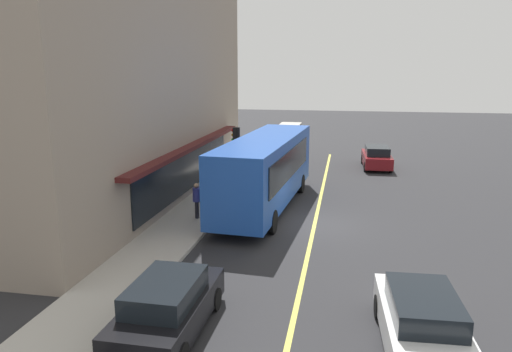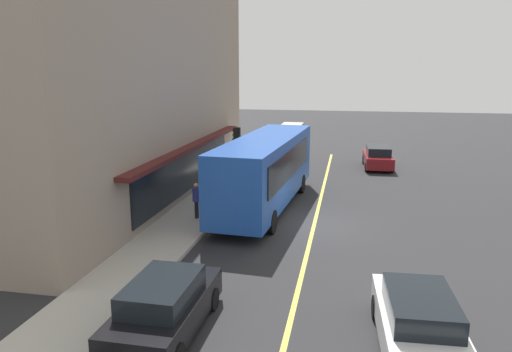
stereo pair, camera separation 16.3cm
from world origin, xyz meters
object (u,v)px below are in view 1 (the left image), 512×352
traffic_light (236,141)px  car_black (168,307)px  car_white (421,322)px  pedestrian_mid_block (197,197)px  car_maroon (377,157)px  bus (266,168)px

traffic_light → car_black: (-16.71, -2.05, -1.79)m
car_white → pedestrian_mid_block: pedestrian_mid_block is taller
car_maroon → bus: bearing=152.2°
bus → traffic_light: 5.58m
car_maroon → traffic_light: bearing=126.5°
car_white → bus: bearing=26.7°
traffic_light → car_black: bearing=-173.0°
bus → traffic_light: bus is taller
pedestrian_mid_block → bus: bearing=-45.1°
car_black → car_white: same height
car_black → car_white: size_ratio=0.99×
traffic_light → car_black: 16.93m
traffic_light → pedestrian_mid_block: traffic_light is taller
car_maroon → car_white: same height
bus → car_black: bus is taller
bus → traffic_light: size_ratio=3.53×
traffic_light → pedestrian_mid_block: 7.71m
car_maroon → pedestrian_mid_block: bearing=148.3°
bus → car_white: bus is taller
car_black → pedestrian_mid_block: pedestrian_mid_block is taller
car_maroon → pedestrian_mid_block: 16.27m
car_black → bus: bearing=-2.7°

